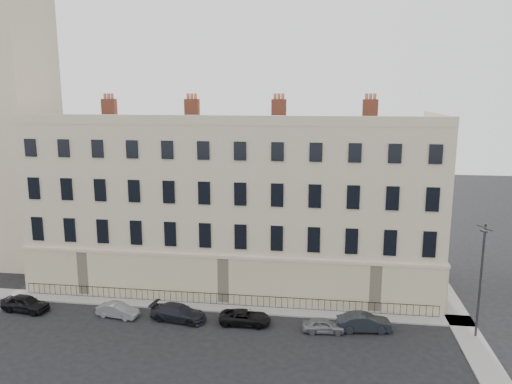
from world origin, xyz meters
TOP-DOWN VIEW (x-y plane):
  - ground at (0.00, 0.00)m, footprint 160.00×160.00m
  - terrace at (-5.97, 11.97)m, footprint 36.22×12.22m
  - church_tower at (-30.00, 14.00)m, footprint 8.00×8.13m
  - pavement_terrace at (-10.00, 5.00)m, footprint 48.00×2.00m
  - pavement_east_return at (13.00, 8.00)m, footprint 2.00×24.00m
  - railings at (-6.00, 5.40)m, footprint 35.00×0.04m
  - car_a at (-21.71, 2.09)m, footprint 4.13×2.11m
  - car_b at (-13.79, 2.13)m, footprint 3.52×1.70m
  - car_c at (-8.84, 2.20)m, footprint 4.66×2.47m
  - car_d at (-3.54, 2.28)m, footprint 3.99×1.87m
  - car_e at (2.45, 1.79)m, footprint 3.23×1.47m
  - car_f at (5.47, 2.43)m, footprint 4.20×1.94m
  - streetlamp at (13.43, 2.44)m, footprint 0.79×1.77m

SIDE VIEW (x-z plane):
  - ground at x=0.00m, z-range 0.00..0.00m
  - pavement_terrace at x=-10.00m, z-range 0.00..0.12m
  - pavement_east_return at x=13.00m, z-range 0.00..0.12m
  - car_e at x=2.45m, z-range 0.00..1.08m
  - railings at x=-6.00m, z-range 0.07..1.03m
  - car_d at x=-3.54m, z-range 0.00..1.10m
  - car_b at x=-13.79m, z-range 0.00..1.11m
  - car_c at x=-8.84m, z-range 0.00..1.29m
  - car_f at x=5.47m, z-range 0.00..1.34m
  - car_a at x=-21.71m, z-range 0.00..1.35m
  - streetlamp at x=13.43m, z-range 0.46..9.02m
  - terrace at x=-5.97m, z-range -1.00..16.00m
  - church_tower at x=-30.00m, z-range -3.34..40.66m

